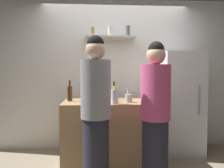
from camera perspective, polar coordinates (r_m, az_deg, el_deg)
The scene contains 11 objects.
back_wall_assembly at distance 4.10m, azimuth 0.83°, elevation 2.49°, with size 4.80×0.32×2.60m.
refrigerator at distance 3.98m, azimuth 16.48°, elevation -4.50°, with size 0.64×0.65×1.66m.
counter at distance 3.45m, azimuth 0.00°, elevation -11.85°, with size 1.41×0.74×0.92m, color #9E7A51.
baking_pan at distance 3.49m, azimuth -4.03°, elevation -3.58°, with size 0.34×0.24×0.05m, color gray.
utensil_holder at distance 3.24m, azimuth 4.14°, elevation -3.52°, with size 0.11×0.11×0.22m.
wine_bottle_pale_glass at distance 3.30m, azimuth -1.11°, elevation -2.15°, with size 0.07×0.07×0.34m.
wine_bottle_amber_glass at distance 3.41m, azimuth -10.40°, elevation -2.21°, with size 0.07×0.07×0.30m.
wine_bottle_dark_glass at distance 3.58m, azimuth 0.52°, elevation -2.10°, with size 0.06×0.06×0.29m.
water_bottle_plastic at distance 3.06m, azimuth 0.66°, elevation -3.00°, with size 0.09×0.09×0.23m.
person_grey_hoodie at distance 2.62m, azimuth -4.03°, elevation -7.32°, with size 0.34×0.34×1.75m.
person_pink_top at distance 2.72m, azimuth 10.68°, elevation -7.77°, with size 0.34×0.34×1.69m.
Camera 1 is at (-0.36, -2.84, 1.35)m, focal length 36.97 mm.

